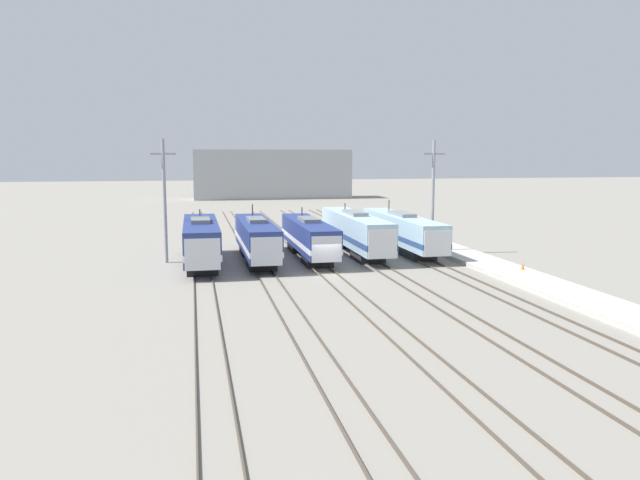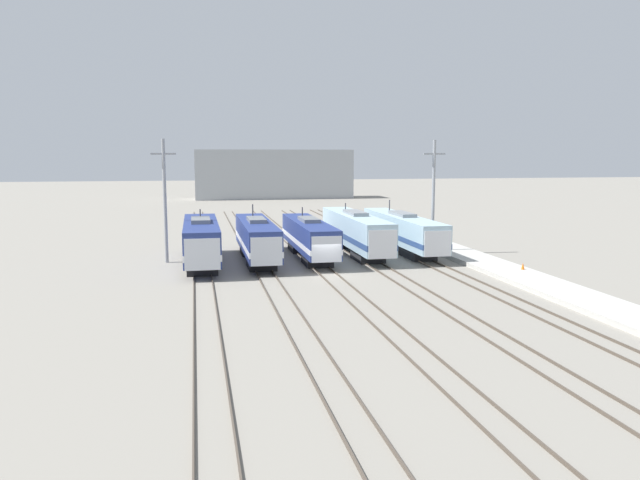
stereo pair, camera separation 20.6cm
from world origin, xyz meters
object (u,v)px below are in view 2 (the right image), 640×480
(locomotive_far_left, at_px, (201,241))
(locomotive_center_left, at_px, (257,239))
(catenary_tower_right, at_px, (433,195))
(locomotive_center_right, at_px, (356,232))
(catenary_tower_left, at_px, (165,199))
(locomotive_far_right, at_px, (404,232))
(traffic_cone, at_px, (523,266))
(locomotive_center, at_px, (310,238))

(locomotive_far_left, distance_m, locomotive_center_left, 5.27)
(locomotive_center_left, distance_m, catenary_tower_right, 18.25)
(locomotive_center_right, bearing_deg, catenary_tower_left, -175.00)
(locomotive_center_left, xyz_separation_m, locomotive_center_right, (10.32, 2.79, 0.10))
(locomotive_far_right, xyz_separation_m, traffic_cone, (5.77, -13.88, -1.40))
(locomotive_far_right, xyz_separation_m, catenary_tower_left, (-23.80, -2.07, 3.83))
(traffic_cone, bearing_deg, catenary_tower_left, 158.24)
(catenary_tower_right, height_order, traffic_cone, catenary_tower_right)
(locomotive_center_right, xyz_separation_m, catenary_tower_left, (-18.65, -1.63, 3.71))
(locomotive_center_right, bearing_deg, locomotive_far_left, -166.04)
(catenary_tower_right, bearing_deg, locomotive_center, -178.31)
(locomotive_center_left, height_order, locomotive_center_right, locomotive_center_left)
(locomotive_center_right, relative_size, catenary_tower_right, 1.68)
(locomotive_center, bearing_deg, catenary_tower_right, 1.69)
(locomotive_far_right, distance_m, traffic_cone, 15.09)
(locomotive_far_left, height_order, traffic_cone, locomotive_far_left)
(locomotive_center_left, bearing_deg, locomotive_center, 8.61)
(locomotive_center, distance_m, locomotive_far_right, 10.60)
(locomotive_center, bearing_deg, locomotive_far_right, 13.35)
(locomotive_far_left, bearing_deg, catenary_tower_right, 5.51)
(locomotive_center_right, height_order, catenary_tower_right, catenary_tower_right)
(locomotive_far_left, relative_size, catenary_tower_right, 1.43)
(locomotive_center_right, bearing_deg, catenary_tower_right, -12.28)
(locomotive_far_left, distance_m, locomotive_center_right, 15.95)
(locomotive_center, relative_size, traffic_cone, 29.41)
(locomotive_center, height_order, locomotive_center_right, locomotive_center_right)
(locomotive_far_right, bearing_deg, locomotive_center_left, -168.22)
(locomotive_center, relative_size, catenary_tower_left, 1.48)
(catenary_tower_right, bearing_deg, locomotive_center_right, 167.72)
(locomotive_center, distance_m, locomotive_center_right, 5.54)
(locomotive_far_left, xyz_separation_m, traffic_cone, (26.41, -9.59, -1.51))
(catenary_tower_right, distance_m, traffic_cone, 13.36)
(catenary_tower_left, xyz_separation_m, catenary_tower_right, (26.14, 0.00, 0.00))
(locomotive_center_left, bearing_deg, locomotive_far_right, 11.78)
(locomotive_center_left, height_order, traffic_cone, locomotive_center_left)
(locomotive_center, height_order, catenary_tower_left, catenary_tower_left)
(catenary_tower_left, bearing_deg, catenary_tower_right, 0.00)
(locomotive_center, xyz_separation_m, traffic_cone, (16.09, -11.43, -1.34))
(locomotive_center, bearing_deg, locomotive_center_left, -171.39)
(locomotive_far_right, relative_size, traffic_cone, 34.52)
(locomotive_far_left, bearing_deg, traffic_cone, -19.96)
(locomotive_center_left, bearing_deg, catenary_tower_right, 3.71)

